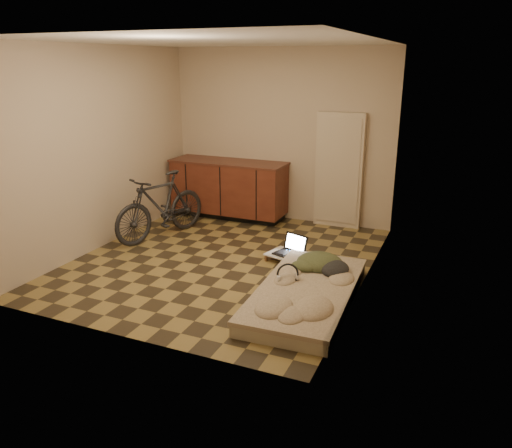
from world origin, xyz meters
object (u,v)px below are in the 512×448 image
at_px(futon, 306,294).
at_px(lap_desk, 291,256).
at_px(bicycle, 160,203).
at_px(laptop, 291,250).

xyz_separation_m(futon, lap_desk, (-0.50, 0.94, 0.00)).
relative_size(futon, lap_desk, 2.96).
bearing_deg(futon, lap_desk, 115.70).
distance_m(bicycle, futon, 2.77).
xyz_separation_m(lap_desk, laptop, (-0.02, 0.04, 0.06)).
bearing_deg(futon, bicycle, 153.77).
xyz_separation_m(futon, laptop, (-0.52, 0.98, 0.06)).
height_order(futon, laptop, laptop).
xyz_separation_m(bicycle, futon, (2.50, -1.11, -0.43)).
xyz_separation_m(bicycle, laptop, (1.98, -0.13, -0.36)).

